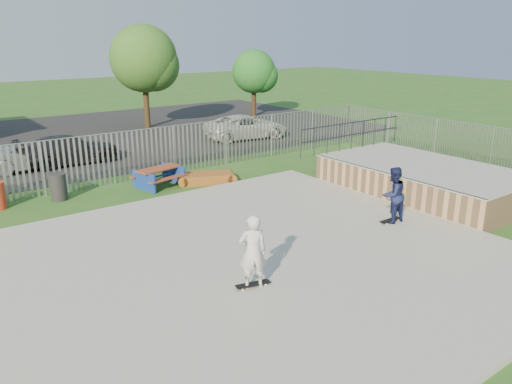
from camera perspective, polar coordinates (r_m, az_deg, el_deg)
ground at (r=12.30m, az=-4.53°, el=-9.41°), size 120.00×120.00×0.00m
concrete_slab at (r=12.26m, az=-4.54°, el=-9.09°), size 15.00×12.00×0.15m
quarter_pipe at (r=19.11m, az=18.47°, el=1.42°), size 5.50×7.05×2.19m
fence at (r=16.14m, az=-10.30°, el=0.81°), size 26.04×16.02×2.00m
picnic_table at (r=19.46m, az=-11.03°, el=1.71°), size 1.99×1.76×0.73m
funbox at (r=19.69m, az=-5.66°, el=1.60°), size 2.12×1.63×0.38m
trash_bin_grey at (r=18.80m, az=-21.65°, el=0.55°), size 0.57×0.57×0.95m
parking_lot at (r=29.45m, az=-24.73°, el=5.03°), size 40.00×18.00×0.02m
car_dark at (r=23.91m, az=-20.54°, el=4.56°), size 4.42×1.81×1.28m
car_white at (r=28.08m, az=-1.10°, el=7.47°), size 5.01×2.94×1.31m
tree_mid at (r=31.87m, az=-12.74°, el=14.63°), size 4.04×4.04×6.23m
tree_right at (r=35.79m, az=-0.25°, el=13.59°), size 3.02×3.02×4.65m
skateboard_a at (r=15.66m, az=15.13°, el=-3.18°), size 0.80×0.21×0.08m
skateboard_b at (r=11.39m, az=-0.36°, el=-10.59°), size 0.82×0.38×0.08m
skater_navy at (r=15.40m, az=15.37°, el=-0.33°), size 0.84×0.66×1.71m
skater_white at (r=11.03m, az=-0.37°, el=-6.84°), size 0.74×0.62×1.71m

